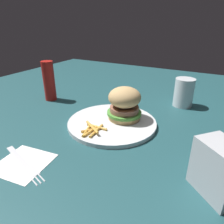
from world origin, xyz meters
The scene contains 9 objects.
ground_plane centered at (0.00, 0.00, 0.00)m, with size 1.60×1.60×0.00m, color #1E474C.
plate centered at (-0.03, -0.01, 0.01)m, with size 0.27×0.27×0.01m, color silver.
sandwich centered at (0.01, -0.03, 0.06)m, with size 0.11×0.11×0.10m.
fries_pile centered at (-0.10, 0.01, 0.02)m, with size 0.08×0.07×0.01m.
napkin centered at (-0.28, 0.08, 0.00)m, with size 0.11×0.11×0.00m, color white.
fork centered at (-0.29, 0.08, 0.00)m, with size 0.07×0.17×0.00m.
drink_glass centered at (0.23, -0.16, 0.04)m, with size 0.07×0.07×0.10m.
napkin_dispenser centered at (-0.17, -0.30, 0.05)m, with size 0.09×0.06×0.10m, color #B7BABF.
ketchup_bottle centered at (0.04, 0.31, 0.08)m, with size 0.04×0.04×0.15m, color #B21914.
Camera 1 is at (-0.52, -0.28, 0.30)m, focal length 33.33 mm.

